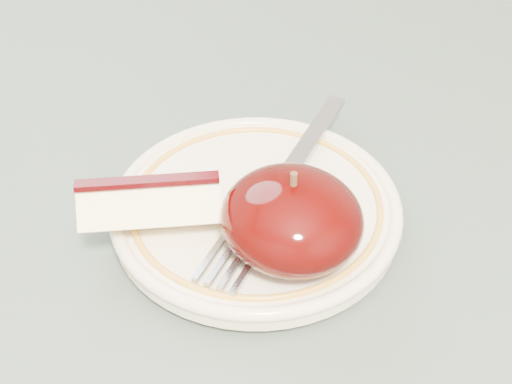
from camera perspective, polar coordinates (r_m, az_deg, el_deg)
The scene contains 5 objects.
table at distance 0.53m, azimuth -9.11°, elevation -9.56°, with size 0.90×0.90×0.75m.
plate at distance 0.45m, azimuth 0.00°, elevation -1.33°, with size 0.19×0.19×0.02m.
apple_half at distance 0.40m, azimuth 2.89°, elevation -2.17°, with size 0.08×0.08×0.06m.
apple_wedge at distance 0.43m, azimuth -8.44°, elevation -1.10°, with size 0.09×0.08×0.04m.
fork at distance 0.46m, azimuth 1.99°, elevation 0.58°, with size 0.05×0.20×0.00m.
Camera 1 is at (0.25, -0.23, 1.07)m, focal length 50.00 mm.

